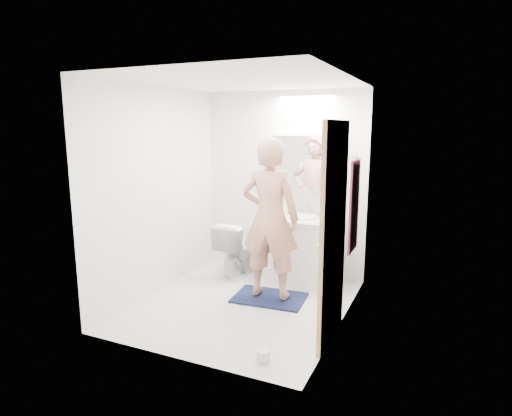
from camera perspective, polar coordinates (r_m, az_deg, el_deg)
The scene contains 23 objects.
floor at distance 4.88m, azimuth -1.79°, elevation -12.68°, with size 2.50×2.50×0.00m, color silver.
ceiling at distance 4.49m, azimuth -1.97°, elevation 16.64°, with size 2.50×2.50×0.00m, color white.
wall_back at distance 5.67m, azimuth 3.70°, elevation 3.26°, with size 2.50×2.50×0.00m, color white.
wall_front at distance 3.47m, azimuth -10.98°, elevation -1.75°, with size 2.50×2.50×0.00m, color white.
wall_left at distance 5.11m, azimuth -13.04°, elevation 2.17°, with size 2.50×2.50×0.00m, color white.
wall_right at distance 4.17m, azimuth 11.82°, elevation 0.32°, with size 2.50×2.50×0.00m, color white.
vanity_cabinet at distance 5.46m, azimuth 6.05°, elevation -5.77°, with size 0.90×0.55×0.78m, color white.
countertop at distance 5.36m, azimuth 6.14°, elevation -1.57°, with size 0.95×0.58×0.04m, color silver.
sink_basin at distance 5.38m, azimuth 6.25°, elevation -1.14°, with size 0.36×0.36×0.03m, color white.
faucet at distance 5.54m, azimuth 6.87°, elevation -0.11°, with size 0.02×0.02×0.16m, color silver.
medicine_cabinet at distance 5.47m, azimuth 6.42°, elevation 6.10°, with size 0.88×0.14×0.70m, color white.
mirror_panel at distance 5.40m, azimuth 6.17°, elevation 6.05°, with size 0.84×0.01×0.66m, color silver.
toilet at distance 5.67m, azimuth -2.37°, elevation -5.37°, with size 0.41×0.71×0.73m, color white.
bath_rug at distance 5.01m, azimuth 1.80°, elevation -11.88°, with size 0.80×0.55×0.02m, color #141B40.
person at distance 4.73m, azimuth 1.87°, elevation -1.39°, with size 0.65×0.43×1.79m, color tan.
door at distance 3.89m, azimuth 10.29°, elevation -3.42°, with size 0.04×0.80×2.00m, color tan.
door_knob at distance 3.63m, azimuth 8.49°, elevation -5.20°, with size 0.06×0.06×0.06m, color gold.
towel at distance 4.73m, azimuth 12.97°, elevation 0.26°, with size 0.02×0.42×1.00m, color #19133C.
towel_hook at distance 4.66m, azimuth 13.08°, elevation 6.56°, with size 0.02×0.02×0.07m, color silver.
soap_bottle_a at distance 5.55m, azimuth 4.08°, elevation 0.21°, with size 0.08×0.08×0.21m, color beige.
soap_bottle_b at distance 5.58m, azimuth 4.49°, elevation 0.00°, with size 0.07×0.07×0.16m, color #4E79A8.
toothbrush_cup at distance 5.43m, azimuth 9.08°, elevation -0.80°, with size 0.09×0.09×0.09m, color #4158C3.
toilet_paper_roll at distance 3.80m, azimuth 0.95°, elevation -19.08°, with size 0.11×0.11×0.10m, color silver.
Camera 1 is at (1.97, -4.01, 1.95)m, focal length 29.96 mm.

